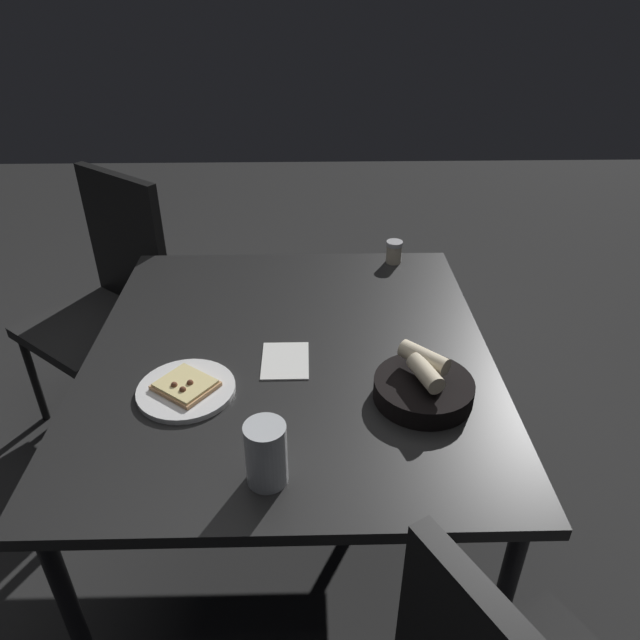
{
  "coord_description": "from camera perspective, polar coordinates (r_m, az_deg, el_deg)",
  "views": [
    {
      "loc": [
        1.28,
        0.05,
        1.6
      ],
      "look_at": [
        -0.05,
        0.08,
        0.77
      ],
      "focal_mm": 33.04,
      "sensor_mm": 36.0,
      "label": 1
    }
  ],
  "objects": [
    {
      "name": "dining_table",
      "position": [
        1.59,
        -2.93,
        -4.49
      ],
      "size": [
        1.17,
        1.05,
        0.71
      ],
      "color": "black",
      "rests_on": "ground"
    },
    {
      "name": "ground",
      "position": [
        2.05,
        -2.4,
        -19.5
      ],
      "size": [
        8.0,
        8.0,
        0.0
      ],
      "primitive_type": "plane",
      "color": "#272727"
    },
    {
      "name": "bread_basket",
      "position": [
        1.4,
        9.98,
        -6.39
      ],
      "size": [
        0.23,
        0.23,
        0.11
      ],
      "color": "black",
      "rests_on": "dining_table"
    },
    {
      "name": "pepper_shaker",
      "position": [
        2.01,
        7.17,
        6.46
      ],
      "size": [
        0.05,
        0.05,
        0.08
      ],
      "color": "#BFB299",
      "rests_on": "dining_table"
    },
    {
      "name": "pizza_plate",
      "position": [
        1.44,
        -12.84,
        -6.5
      ],
      "size": [
        0.23,
        0.23,
        0.04
      ],
      "color": "white",
      "rests_on": "dining_table"
    },
    {
      "name": "chair_near",
      "position": [
        2.34,
        -19.71,
        2.6
      ],
      "size": [
        0.62,
        0.62,
        0.95
      ],
      "color": "#242424",
      "rests_on": "ground"
    },
    {
      "name": "beer_glass",
      "position": [
        1.17,
        -5.22,
        -13.07
      ],
      "size": [
        0.08,
        0.08,
        0.14
      ],
      "color": "silver",
      "rests_on": "dining_table"
    },
    {
      "name": "napkin",
      "position": [
        1.52,
        -3.38,
        -3.94
      ],
      "size": [
        0.16,
        0.12,
        0.0
      ],
      "color": "white",
      "rests_on": "dining_table"
    }
  ]
}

